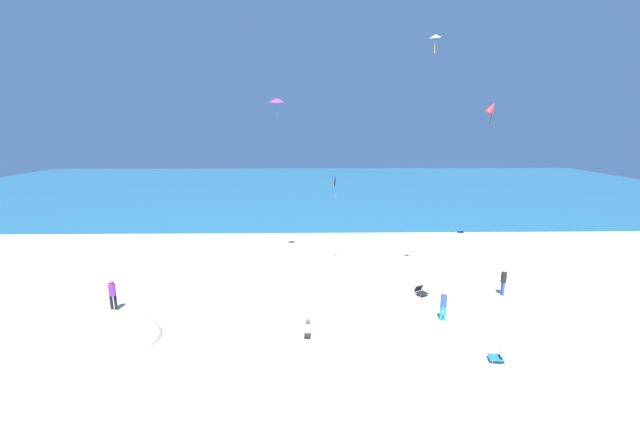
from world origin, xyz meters
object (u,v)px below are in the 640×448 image
kite_white (435,36)px  kite_black (335,183)px  cooler_box (113,324)px  person_3 (112,293)px  beach_chair_far_right (421,291)px  person_1 (308,329)px  kite_red (492,108)px  person_0 (444,304)px  beach_chair_mid_beach (498,356)px  kite_magenta (277,100)px  person_2 (503,280)px

kite_white → kite_black: kite_white is taller
cooler_box → person_3: 2.10m
beach_chair_far_right → person_1: bearing=-86.1°
person_1 → kite_red: bearing=139.0°
person_0 → person_3: person_3 is taller
beach_chair_mid_beach → kite_magenta: bearing=-41.7°
person_3 → kite_magenta: size_ratio=1.29×
cooler_box → person_3: bearing=112.9°
person_1 → kite_magenta: kite_magenta is taller
person_0 → person_2: bearing=148.8°
cooler_box → kite_black: bearing=37.0°
beach_chair_far_right → cooler_box: size_ratio=1.53×
cooler_box → kite_white: kite_white is taller
kite_white → cooler_box: bearing=-165.5°
cooler_box → person_2: 20.98m
person_0 → kite_white: size_ratio=1.65×
person_0 → beach_chair_mid_beach: bearing=40.4°
person_0 → kite_red: size_ratio=0.90×
beach_chair_far_right → beach_chair_mid_beach: 7.11m
beach_chair_far_right → person_0: person_0 is taller
beach_chair_far_right → kite_white: 13.78m
beach_chair_far_right → kite_magenta: bearing=-156.6°
beach_chair_far_right → kite_white: kite_white is taller
person_1 → beach_chair_mid_beach: bearing=76.6°
person_3 → kite_black: bearing=-90.4°
person_2 → cooler_box: bearing=-172.9°
kite_red → beach_chair_mid_beach: bearing=-109.2°
kite_magenta → person_1: bearing=-79.0°
beach_chair_mid_beach → person_2: size_ratio=0.47×
beach_chair_mid_beach → kite_white: 15.80m
beach_chair_mid_beach → cooler_box: bearing=-0.5°
person_3 → beach_chair_mid_beach: bearing=-135.7°
person_2 → beach_chair_far_right: bearing=176.8°
beach_chair_mid_beach → person_3: person_3 is taller
kite_magenta → person_3: bearing=-136.6°
kite_red → cooler_box: bearing=-151.1°
cooler_box → kite_red: bearing=28.9°
person_0 → kite_red: (6.77, 12.40, 9.94)m
cooler_box → kite_magenta: size_ratio=0.41×
person_3 → kite_white: bearing=-111.5°
person_1 → kite_black: size_ratio=0.52×
person_2 → kite_red: kite_red is taller
cooler_box → kite_red: size_ratio=0.32×
person_1 → person_2: person_2 is taller
beach_chair_far_right → person_1: size_ratio=1.08×
kite_white → kite_black: size_ratio=0.63×
beach_chair_far_right → person_0: (0.28, -3.19, 0.64)m
kite_magenta → person_0: bearing=-46.2°
person_2 → kite_black: (-9.45, 5.04, 4.98)m
kite_red → kite_white: 11.40m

